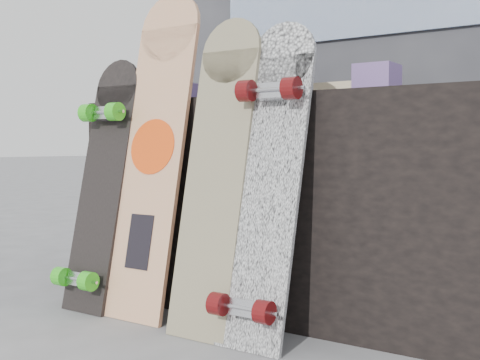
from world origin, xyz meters
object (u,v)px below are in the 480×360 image
Objects in this scene: longboard_celtic at (217,163)px; skateboard_dark at (101,179)px; vendor_table at (293,204)px; longboard_geisha at (155,142)px; longboard_cascadia at (266,176)px.

skateboard_dark is (-0.55, -0.01, -0.07)m from longboard_celtic.
vendor_table is 0.58m from longboard_geisha.
longboard_celtic is 1.03× the size of longboard_cascadia.
longboard_geisha is 0.28m from skateboard_dark.
vendor_table is 1.50× the size of longboard_celtic.
longboard_celtic is 0.55m from skateboard_dark.
longboard_geisha is at bearing 171.71° from longboard_celtic.
skateboard_dark is at bearing -179.43° from longboard_celtic.
longboard_geisha is at bearing 12.58° from skateboard_dark.
longboard_geisha is 1.17× the size of longboard_cascadia.
vendor_table is at bearing 43.60° from longboard_geisha.
longboard_geisha is at bearing 173.60° from longboard_cascadia.
longboard_geisha is 0.53m from longboard_cascadia.
longboard_geisha reaches higher than longboard_celtic.
vendor_table is 1.55× the size of longboard_cascadia.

